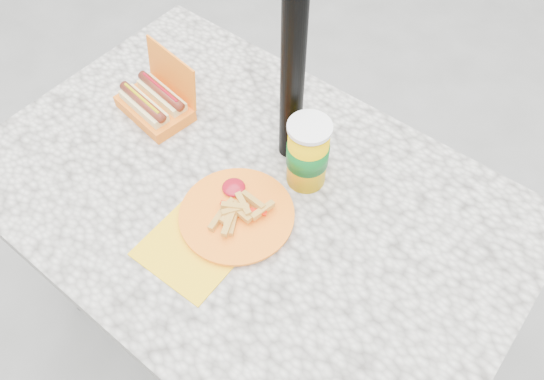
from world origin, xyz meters
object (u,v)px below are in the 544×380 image
Objects in this scene: hotdog_box at (155,102)px; soda_cup at (308,154)px; fries_plate at (233,216)px; umbrella_pole at (295,24)px.

hotdog_box is 1.13× the size of soda_cup.
hotdog_box reaches higher than fries_plate.
umbrella_pole is 11.26× the size of hotdog_box.
umbrella_pole is at bearing 25.66° from hotdog_box.
fries_plate is (0.03, -0.23, -0.34)m from umbrella_pole.
umbrella_pole reaches higher than fries_plate.
umbrella_pole is 6.69× the size of fries_plate.
soda_cup is (0.08, -0.05, -0.26)m from umbrella_pole.
fries_plate is at bearing -83.59° from umbrella_pole.
hotdog_box is 0.42m from soda_cup.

